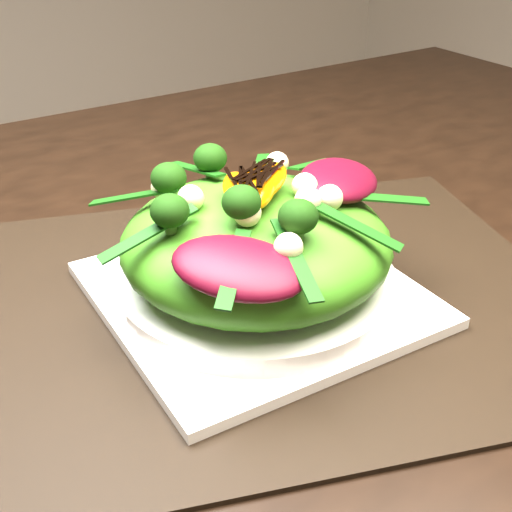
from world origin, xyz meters
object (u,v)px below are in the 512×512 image
placemat (256,300)px  orange_segment (249,180)px  lettuce_mound (256,242)px  dining_table (188,259)px  salad_bowl (256,280)px  plate_base (256,294)px

placemat → orange_segment: orange_segment is taller
lettuce_mound → orange_segment: orange_segment is taller
placemat → lettuce_mound: 0.06m
lettuce_mound → placemat: bearing=90.0°
dining_table → orange_segment: (0.00, -0.11, 0.13)m
dining_table → placemat: bearing=-90.6°
dining_table → salad_bowl: dining_table is taller
placemat → dining_table: bearing=89.4°
plate_base → salad_bowl: bearing=90.0°
plate_base → salad_bowl: (0.00, 0.00, 0.01)m
placemat → plate_base: (0.00, -0.00, 0.01)m
dining_table → plate_base: (-0.00, -0.13, 0.03)m
orange_segment → placemat: bearing=-101.9°
dining_table → placemat: dining_table is taller
placemat → salad_bowl: 0.02m
salad_bowl → orange_segment: bearing=78.1°
salad_bowl → orange_segment: 0.09m
placemat → orange_segment: 0.11m
salad_bowl → lettuce_mound: (0.00, -0.00, 0.04)m
salad_bowl → orange_segment: size_ratio=3.57×
dining_table → orange_segment: bearing=-89.1°
plate_base → salad_bowl: salad_bowl is taller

